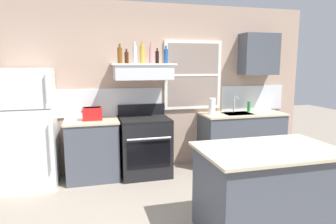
# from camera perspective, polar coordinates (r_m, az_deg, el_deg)

# --- Properties ---
(back_wall) EXTENTS (5.40, 0.11, 2.70)m
(back_wall) POSITION_cam_1_polar(r_m,az_deg,el_deg) (4.98, -2.15, 4.75)
(back_wall) COLOR tan
(back_wall) RESTS_ON ground_plane
(refrigerator) EXTENTS (0.70, 0.72, 1.68)m
(refrigerator) POSITION_cam_1_polar(r_m,az_deg,el_deg) (4.62, -25.02, -2.88)
(refrigerator) COLOR white
(refrigerator) RESTS_ON ground_plane
(counter_left_of_stove) EXTENTS (0.79, 0.63, 0.91)m
(counter_left_of_stove) POSITION_cam_1_polar(r_m,az_deg,el_deg) (4.70, -14.24, -6.95)
(counter_left_of_stove) COLOR #474C56
(counter_left_of_stove) RESTS_ON ground_plane
(toaster) EXTENTS (0.30, 0.20, 0.19)m
(toaster) POSITION_cam_1_polar(r_m,az_deg,el_deg) (4.58, -14.28, -0.26)
(toaster) COLOR red
(toaster) RESTS_ON counter_left_of_stove
(stove_range) EXTENTS (0.76, 0.69, 1.09)m
(stove_range) POSITION_cam_1_polar(r_m,az_deg,el_deg) (4.73, -4.45, -6.46)
(stove_range) COLOR black
(stove_range) RESTS_ON ground_plane
(range_hood_shelf) EXTENTS (0.96, 0.52, 0.24)m
(range_hood_shelf) POSITION_cam_1_polar(r_m,az_deg,el_deg) (4.65, -4.84, 7.75)
(range_hood_shelf) COLOR silver
(bottle_amber_wine) EXTENTS (0.07, 0.07, 0.29)m
(bottle_amber_wine) POSITION_cam_1_polar(r_m,az_deg,el_deg) (4.58, -9.19, 10.68)
(bottle_amber_wine) COLOR brown
(bottle_amber_wine) RESTS_ON range_hood_shelf
(bottle_brown_stout) EXTENTS (0.06, 0.06, 0.21)m
(bottle_brown_stout) POSITION_cam_1_polar(r_m,az_deg,el_deg) (4.63, -7.92, 10.30)
(bottle_brown_stout) COLOR #381E0F
(bottle_brown_stout) RESTS_ON range_hood_shelf
(bottle_clear_tall) EXTENTS (0.06, 0.06, 0.33)m
(bottle_clear_tall) POSITION_cam_1_polar(r_m,az_deg,el_deg) (4.62, -6.35, 10.93)
(bottle_clear_tall) COLOR silver
(bottle_clear_tall) RESTS_ON range_hood_shelf
(bottle_champagne_gold_foil) EXTENTS (0.08, 0.08, 0.33)m
(bottle_champagne_gold_foil) POSITION_cam_1_polar(r_m,az_deg,el_deg) (4.63, -4.94, 10.94)
(bottle_champagne_gold_foil) COLOR #B29333
(bottle_champagne_gold_foil) RESTS_ON range_hood_shelf
(bottle_rose_pink) EXTENTS (0.07, 0.07, 0.31)m
(bottle_rose_pink) POSITION_cam_1_polar(r_m,az_deg,el_deg) (4.62, -3.22, 10.86)
(bottle_rose_pink) COLOR #C67F84
(bottle_rose_pink) RESTS_ON range_hood_shelf
(bottle_balsamic_dark) EXTENTS (0.06, 0.06, 0.23)m
(bottle_balsamic_dark) POSITION_cam_1_polar(r_m,az_deg,el_deg) (4.72, -2.09, 10.46)
(bottle_balsamic_dark) COLOR black
(bottle_balsamic_dark) RESTS_ON range_hood_shelf
(bottle_blue_liqueur) EXTENTS (0.07, 0.07, 0.27)m
(bottle_blue_liqueur) POSITION_cam_1_polar(r_m,az_deg,el_deg) (4.67, -0.39, 10.67)
(bottle_blue_liqueur) COLOR #1E478C
(bottle_blue_liqueur) RESTS_ON range_hood_shelf
(counter_right_with_sink) EXTENTS (1.43, 0.63, 0.91)m
(counter_right_with_sink) POSITION_cam_1_polar(r_m,az_deg,el_deg) (5.33, 13.82, -4.99)
(counter_right_with_sink) COLOR #474C56
(counter_right_with_sink) RESTS_ON ground_plane
(sink_faucet) EXTENTS (0.03, 0.17, 0.28)m
(sink_faucet) POSITION_cam_1_polar(r_m,az_deg,el_deg) (5.25, 12.63, 1.82)
(sink_faucet) COLOR silver
(sink_faucet) RESTS_ON counter_right_with_sink
(paper_towel_roll) EXTENTS (0.11, 0.11, 0.27)m
(paper_towel_roll) POSITION_cam_1_polar(r_m,az_deg,el_deg) (4.97, 8.41, 1.08)
(paper_towel_roll) COLOR white
(paper_towel_roll) RESTS_ON counter_right_with_sink
(dish_soap_bottle) EXTENTS (0.06, 0.06, 0.18)m
(dish_soap_bottle) POSITION_cam_1_polar(r_m,az_deg,el_deg) (5.40, 15.22, 1.01)
(dish_soap_bottle) COLOR #268C3F
(dish_soap_bottle) RESTS_ON counter_right_with_sink
(kitchen_island) EXTENTS (1.40, 0.90, 0.91)m
(kitchen_island) POSITION_cam_1_polar(r_m,az_deg,el_deg) (3.31, 18.40, -14.15)
(kitchen_island) COLOR #474C56
(kitchen_island) RESTS_ON ground_plane
(upper_cabinet_right) EXTENTS (0.64, 0.32, 0.70)m
(upper_cabinet_right) POSITION_cam_1_polar(r_m,az_deg,el_deg) (5.47, 16.97, 10.50)
(upper_cabinet_right) COLOR #474C56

